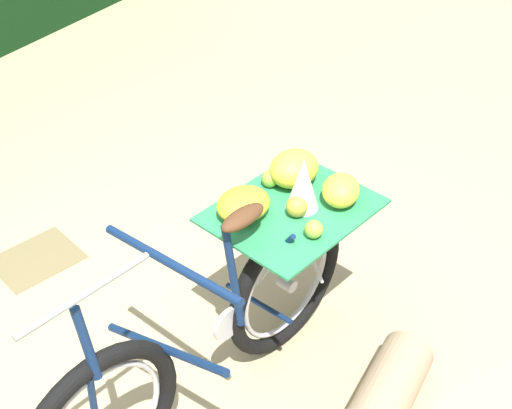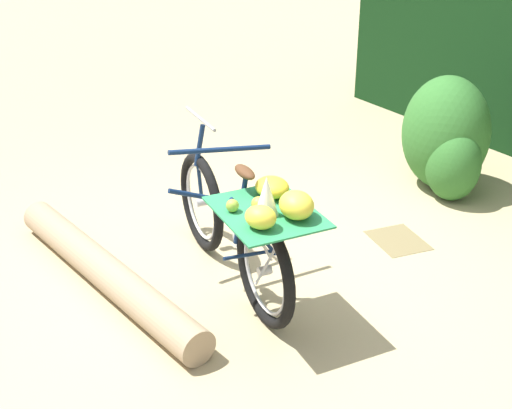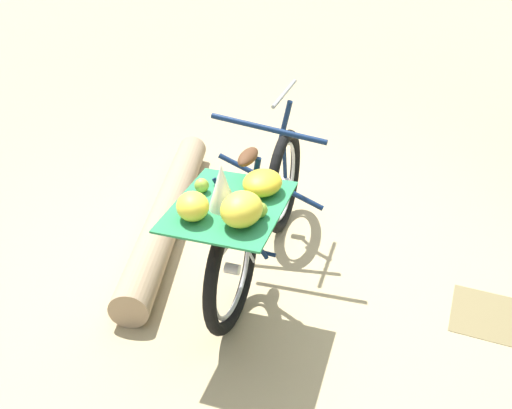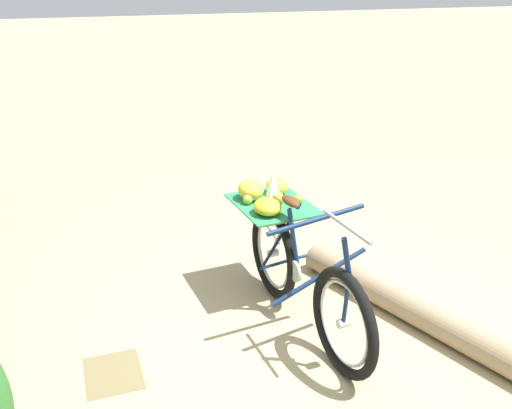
{
  "view_description": "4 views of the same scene",
  "coord_description": "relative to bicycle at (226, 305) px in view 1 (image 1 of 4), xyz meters",
  "views": [
    {
      "loc": [
        -1.13,
        -1.87,
        2.68
      ],
      "look_at": [
        0.53,
        -0.07,
        0.8
      ],
      "focal_mm": 51.7,
      "sensor_mm": 36.0,
      "label": 1
    },
    {
      "loc": [
        4.06,
        -1.55,
        2.64
      ],
      "look_at": [
        0.67,
        -0.25,
        0.85
      ],
      "focal_mm": 49.98,
      "sensor_mm": 36.0,
      "label": 2
    },
    {
      "loc": [
        2.78,
        0.85,
        2.19
      ],
      "look_at": [
        0.55,
        -0.06,
        0.76
      ],
      "focal_mm": 38.59,
      "sensor_mm": 36.0,
      "label": 3
    },
    {
      "loc": [
        -3.17,
        1.29,
        2.45
      ],
      "look_at": [
        0.71,
        -0.06,
        0.76
      ],
      "focal_mm": 40.65,
      "sensor_mm": 36.0,
      "label": 4
    }
  ],
  "objects": [
    {
      "name": "leaf_litter_patch",
      "position": [
        -0.22,
        1.35,
        -0.5
      ],
      "size": [
        0.44,
        0.36,
        0.01
      ],
      "primitive_type": "cube",
      "color": "olive",
      "rests_on": "ground_plane"
    },
    {
      "name": "bicycle",
      "position": [
        0.0,
        0.0,
        0.0
      ],
      "size": [
        1.79,
        0.71,
        1.03
      ],
      "rotation": [
        0.0,
        0.0,
        -3.06
      ],
      "color": "black",
      "rests_on": "ground_plane"
    },
    {
      "name": "ground_plane",
      "position": [
        -0.25,
        0.19,
        -0.5
      ],
      "size": [
        60.0,
        60.0,
        0.0
      ],
      "primitive_type": "plane",
      "color": "tan"
    }
  ]
}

